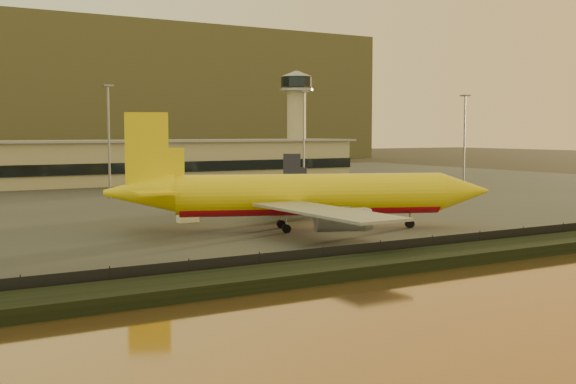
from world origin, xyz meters
The scene contains 11 objects.
ground centered at (0.00, 0.00, 0.00)m, with size 900.00×900.00×0.00m, color black.
embankment centered at (0.00, -17.00, 0.70)m, with size 320.00×7.00×1.40m, color black.
tarmac centered at (0.00, 95.00, 0.10)m, with size 320.00×220.00×0.20m, color #2D2D2D.
perimeter_fence centered at (0.00, -13.00, 1.30)m, with size 300.00×0.05×2.20m, color black.
terminal_building centered at (-14.52, 125.55, 6.25)m, with size 202.00×25.00×12.60m.
control_tower centered at (70.00, 131.00, 21.66)m, with size 11.20×11.20×35.50m.
apron_light_masts centered at (15.00, 75.00, 15.70)m, with size 152.20×12.20×25.40m.
dhl_cargo_jet centered at (0.19, 13.75, 5.52)m, with size 57.44×54.40×17.81m.
white_narrowbody_jet centered at (35.58, 49.41, 3.26)m, with size 33.82×31.97×10.24m.
gse_vehicle_yellow centered at (20.00, 30.09, 1.08)m, with size 3.91×1.76×1.76m, color yellow.
gse_vehicle_white centered at (-11.45, 31.60, 0.98)m, with size 3.48×1.57×1.57m, color white.
Camera 1 is at (-57.60, -79.10, 15.18)m, focal length 45.00 mm.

